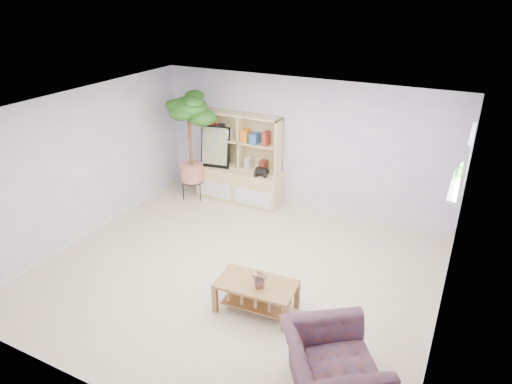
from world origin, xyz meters
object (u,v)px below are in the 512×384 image
at_px(armchair, 332,366).
at_px(storage_unit, 239,159).
at_px(floor_tree, 191,148).
at_px(coffee_table, 256,296).

bearing_deg(armchair, storage_unit, 5.10).
bearing_deg(floor_tree, armchair, -40.28).
height_order(storage_unit, floor_tree, floor_tree).
xyz_separation_m(floor_tree, armchair, (3.88, -3.29, -0.65)).
relative_size(storage_unit, armchair, 1.62).
height_order(coffee_table, armchair, armchair).
bearing_deg(storage_unit, coffee_table, -57.66).
distance_m(storage_unit, armchair, 4.79).
xyz_separation_m(storage_unit, armchair, (3.05, -3.66, -0.45)).
bearing_deg(coffee_table, armchair, -37.62).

